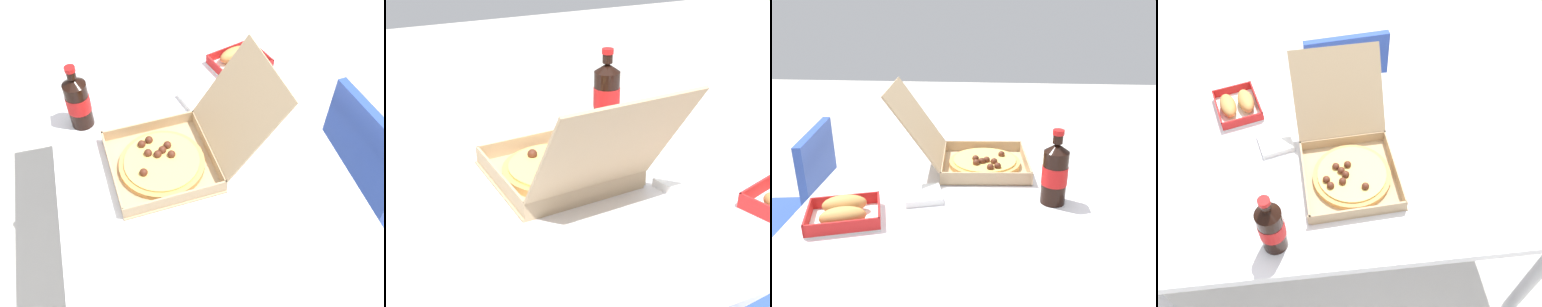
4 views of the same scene
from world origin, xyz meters
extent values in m
plane|color=beige|center=(0.00, 0.00, 0.00)|extent=(10.00, 10.00, 0.00)
cube|color=white|center=(0.00, 0.00, 0.71)|extent=(1.45, 0.83, 0.03)
cylinder|color=#B7B7BC|center=(-0.65, -0.34, 0.35)|extent=(0.05, 0.05, 0.70)
cylinder|color=#B7B7BC|center=(-0.65, 0.34, 0.35)|extent=(0.05, 0.05, 0.70)
cube|color=#2D4CAD|center=(0.05, 0.53, 0.64)|extent=(0.36, 0.07, 0.38)
cylinder|color=#B2B2B7|center=(-0.16, 0.86, 0.21)|extent=(0.03, 0.03, 0.43)
cylinder|color=#B2B2B7|center=(0.22, 0.57, 0.21)|extent=(0.03, 0.03, 0.43)
cylinder|color=#B2B2B7|center=(-0.12, 0.53, 0.21)|extent=(0.03, 0.03, 0.43)
cube|color=tan|center=(0.00, -0.11, 0.73)|extent=(0.31, 0.31, 0.01)
cube|color=tan|center=(0.00, -0.25, 0.75)|extent=(0.30, 0.02, 0.04)
cube|color=tan|center=(-0.15, -0.12, 0.75)|extent=(0.02, 0.30, 0.04)
cube|color=tan|center=(0.14, -0.10, 0.75)|extent=(0.02, 0.30, 0.04)
cube|color=tan|center=(-0.01, 0.04, 0.75)|extent=(0.30, 0.02, 0.04)
cube|color=tan|center=(-0.02, 0.12, 0.90)|extent=(0.31, 0.19, 0.25)
cylinder|color=tan|center=(0.00, -0.11, 0.74)|extent=(0.25, 0.25, 0.02)
cylinder|color=#EAC666|center=(0.00, -0.11, 0.75)|extent=(0.22, 0.22, 0.01)
sphere|color=#562819|center=(-0.01, -0.08, 0.76)|extent=(0.02, 0.02, 0.02)
sphere|color=#562819|center=(-0.03, -0.10, 0.76)|extent=(0.02, 0.02, 0.02)
sphere|color=#562819|center=(-0.02, -0.11, 0.76)|extent=(0.02, 0.02, 0.02)
sphere|color=#562819|center=(-0.08, -0.13, 0.76)|extent=(0.02, 0.02, 0.02)
sphere|color=#562819|center=(-0.03, -0.14, 0.76)|extent=(0.02, 0.02, 0.02)
sphere|color=#562819|center=(-0.07, -0.15, 0.76)|extent=(0.02, 0.02, 0.02)
sphere|color=#562819|center=(0.03, -0.17, 0.76)|extent=(0.02, 0.02, 0.02)
sphere|color=#562819|center=(-0.05, -0.08, 0.76)|extent=(0.02, 0.02, 0.02)
cube|color=white|center=(-0.39, 0.26, 0.73)|extent=(0.20, 0.22, 0.00)
cube|color=red|center=(-0.36, 0.17, 0.75)|extent=(0.15, 0.05, 0.03)
cube|color=red|center=(-0.41, 0.35, 0.75)|extent=(0.15, 0.05, 0.03)
cube|color=red|center=(-0.46, 0.24, 0.75)|extent=(0.06, 0.18, 0.03)
cube|color=red|center=(-0.32, 0.28, 0.75)|extent=(0.06, 0.18, 0.03)
ellipsoid|color=tan|center=(-0.42, 0.25, 0.76)|extent=(0.09, 0.13, 0.05)
ellipsoid|color=tan|center=(-0.35, 0.27, 0.76)|extent=(0.09, 0.13, 0.05)
cylinder|color=black|center=(-0.24, -0.31, 0.81)|extent=(0.07, 0.07, 0.16)
cone|color=black|center=(-0.24, -0.31, 0.90)|extent=(0.07, 0.07, 0.02)
cylinder|color=black|center=(-0.24, -0.31, 0.93)|extent=(0.03, 0.03, 0.02)
cylinder|color=red|center=(-0.24, -0.31, 0.94)|extent=(0.03, 0.03, 0.01)
cylinder|color=red|center=(-0.24, -0.31, 0.82)|extent=(0.07, 0.07, 0.06)
cube|color=white|center=(0.38, 0.25, 0.73)|extent=(0.24, 0.20, 0.00)
cube|color=white|center=(-0.25, 0.07, 0.74)|extent=(0.13, 0.13, 0.02)
camera|label=1|loc=(0.83, -0.24, 1.77)|focal=42.51mm
camera|label=2|loc=(0.41, 0.90, 1.33)|focal=49.45mm
camera|label=3|loc=(-1.27, -0.13, 1.29)|focal=36.54mm
camera|label=4|loc=(-0.09, -0.88, 1.77)|focal=37.60mm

